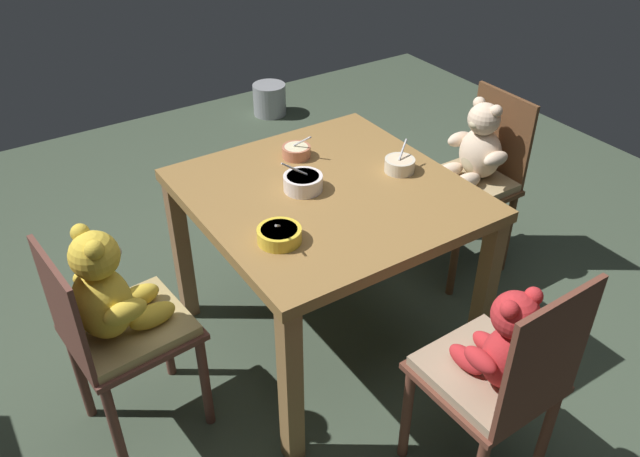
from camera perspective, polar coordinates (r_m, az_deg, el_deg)
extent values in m
cube|color=#3D4A39|center=(2.90, 0.55, -9.53)|extent=(5.20, 5.20, 0.04)
cube|color=olive|center=(2.44, 0.64, 3.02)|extent=(0.98, 1.00, 0.04)
cube|color=olive|center=(2.20, -2.61, -13.99)|extent=(0.06, 0.06, 0.70)
cube|color=olive|center=(2.63, 14.38, -5.59)|extent=(0.06, 0.06, 0.70)
cube|color=#87603F|center=(2.83, -12.15, -1.97)|extent=(0.06, 0.06, 0.70)
cube|color=olive|center=(3.17, 2.75, 3.23)|extent=(0.06, 0.06, 0.70)
cube|color=brown|center=(2.34, -16.32, -8.79)|extent=(0.43, 0.41, 0.02)
cube|color=brown|center=(2.17, -21.79, -6.78)|extent=(0.05, 0.34, 0.39)
cylinder|color=brown|center=(2.43, -10.14, -13.19)|extent=(0.04, 0.04, 0.43)
cylinder|color=brown|center=(2.64, -13.57, -9.03)|extent=(0.04, 0.04, 0.43)
cylinder|color=brown|center=(2.36, -17.65, -16.62)|extent=(0.04, 0.04, 0.43)
cylinder|color=brown|center=(2.57, -20.47, -11.99)|extent=(0.04, 0.04, 0.43)
cube|color=tan|center=(2.32, -16.44, -8.28)|extent=(0.40, 0.38, 0.04)
ellipsoid|color=gold|center=(2.21, -18.69, -6.23)|extent=(0.21, 0.24, 0.25)
ellipsoid|color=#C5B896|center=(2.23, -17.21, -5.89)|extent=(0.08, 0.13, 0.15)
sphere|color=gold|center=(2.10, -19.37, -2.28)|extent=(0.16, 0.16, 0.16)
ellipsoid|color=#C5B896|center=(2.12, -17.90, -1.98)|extent=(0.06, 0.07, 0.05)
sphere|color=gold|center=(2.02, -19.36, -1.79)|extent=(0.06, 0.06, 0.06)
sphere|color=gold|center=(2.11, -20.47, -0.38)|extent=(0.06, 0.06, 0.06)
ellipsoid|color=gold|center=(2.10, -16.87, -7.09)|extent=(0.15, 0.08, 0.07)
ellipsoid|color=gold|center=(2.29, -19.39, -3.72)|extent=(0.15, 0.08, 0.07)
ellipsoid|color=gold|center=(2.25, -14.61, -7.47)|extent=(0.17, 0.09, 0.08)
ellipsoid|color=gold|center=(2.34, -15.91, -5.86)|extent=(0.17, 0.09, 0.08)
cube|color=brown|center=(3.08, 12.66, 3.50)|extent=(0.40, 0.38, 0.02)
cube|color=brown|center=(3.11, 15.75, 7.91)|extent=(0.02, 0.35, 0.42)
cylinder|color=brown|center=(3.20, 8.01, 0.42)|extent=(0.04, 0.04, 0.43)
cylinder|color=brown|center=(3.02, 11.83, -2.43)|extent=(0.04, 0.04, 0.43)
cylinder|color=brown|center=(3.40, 12.44, 2.17)|extent=(0.04, 0.04, 0.43)
cylinder|color=brown|center=(3.23, 16.26, -0.39)|extent=(0.04, 0.04, 0.43)
cube|color=tan|center=(3.07, 12.73, 3.96)|extent=(0.37, 0.35, 0.04)
ellipsoid|color=beige|center=(3.05, 14.01, 6.49)|extent=(0.18, 0.21, 0.24)
ellipsoid|color=#C7B68F|center=(3.02, 13.21, 6.04)|extent=(0.06, 0.11, 0.14)
sphere|color=beige|center=(2.97, 14.33, 9.38)|extent=(0.15, 0.15, 0.15)
ellipsoid|color=#C7B68F|center=(2.94, 13.58, 8.99)|extent=(0.05, 0.06, 0.04)
sphere|color=beige|center=(2.99, 13.93, 10.74)|extent=(0.06, 0.06, 0.06)
sphere|color=beige|center=(2.92, 15.33, 10.00)|extent=(0.06, 0.06, 0.06)
ellipsoid|color=beige|center=(3.09, 12.24, 7.75)|extent=(0.13, 0.07, 0.07)
ellipsoid|color=beige|center=(2.95, 15.30, 5.95)|extent=(0.13, 0.07, 0.07)
ellipsoid|color=beige|center=(3.04, 11.41, 5.02)|extent=(0.15, 0.07, 0.07)
ellipsoid|color=beige|center=(2.98, 12.86, 4.10)|extent=(0.15, 0.07, 0.07)
cube|color=brown|center=(2.16, 14.39, -12.64)|extent=(0.39, 0.40, 0.02)
cube|color=brown|center=(1.93, 19.43, -10.93)|extent=(0.35, 0.03, 0.45)
cylinder|color=brown|center=(2.49, 13.43, -12.37)|extent=(0.04, 0.04, 0.43)
cylinder|color=brown|center=(2.32, 7.69, -15.93)|extent=(0.04, 0.04, 0.43)
cylinder|color=brown|center=(2.37, 19.34, -16.83)|extent=(0.04, 0.04, 0.43)
cube|color=tan|center=(2.14, 14.50, -12.12)|extent=(0.36, 0.37, 0.04)
ellipsoid|color=#B7272B|center=(2.03, 16.40, -10.82)|extent=(0.19, 0.16, 0.21)
ellipsoid|color=beige|center=(2.06, 15.31, -10.26)|extent=(0.10, 0.06, 0.13)
sphere|color=#B7272B|center=(1.93, 16.94, -7.34)|extent=(0.14, 0.14, 0.14)
ellipsoid|color=beige|center=(1.96, 15.79, -6.80)|extent=(0.06, 0.05, 0.04)
sphere|color=#B7272B|center=(1.92, 18.40, -5.70)|extent=(0.05, 0.05, 0.05)
sphere|color=#B7272B|center=(1.86, 16.44, -6.90)|extent=(0.05, 0.05, 0.05)
ellipsoid|color=#B7272B|center=(2.09, 17.93, -8.71)|extent=(0.06, 0.12, 0.06)
ellipsoid|color=#B7272B|center=(1.96, 14.01, -11.24)|extent=(0.06, 0.12, 0.06)
ellipsoid|color=#B7272B|center=(2.16, 14.80, -9.99)|extent=(0.07, 0.14, 0.06)
ellipsoid|color=#B7272B|center=(2.10, 12.91, -11.17)|extent=(0.07, 0.14, 0.06)
cylinder|color=silver|center=(2.41, -1.51, 4.09)|extent=(0.15, 0.15, 0.06)
cylinder|color=silver|center=(2.43, -1.50, 3.58)|extent=(0.08, 0.08, 0.01)
cylinder|color=beige|center=(2.40, -1.52, 4.60)|extent=(0.12, 0.12, 0.01)
cylinder|color=#BCBCC1|center=(2.37, -2.29, 5.28)|extent=(0.10, 0.03, 0.07)
ellipsoid|color=#BCBCC1|center=(2.41, -1.27, 4.57)|extent=(0.04, 0.03, 0.01)
cylinder|color=beige|center=(2.56, 7.06, 5.60)|extent=(0.12, 0.12, 0.05)
cylinder|color=beige|center=(2.57, 7.03, 5.18)|extent=(0.07, 0.07, 0.01)
cylinder|color=beige|center=(2.55, 7.10, 6.05)|extent=(0.10, 0.10, 0.01)
cylinder|color=#BCBCC1|center=(2.55, 7.34, 6.95)|extent=(0.07, 0.05, 0.06)
ellipsoid|color=#BCBCC1|center=(2.54, 7.03, 5.88)|extent=(0.04, 0.04, 0.01)
cylinder|color=#BA6E51|center=(2.64, -2.11, 6.82)|extent=(0.12, 0.12, 0.05)
cylinder|color=#BA6E51|center=(2.65, -2.10, 6.47)|extent=(0.06, 0.06, 0.01)
cylinder|color=beige|center=(2.64, -2.12, 7.19)|extent=(0.10, 0.10, 0.01)
cylinder|color=#BCBCC1|center=(2.61, -1.60, 7.72)|extent=(0.05, 0.07, 0.06)
ellipsoid|color=#BCBCC1|center=(2.64, -2.29, 7.17)|extent=(0.04, 0.04, 0.01)
cylinder|color=yellow|center=(2.14, -3.62, -0.58)|extent=(0.15, 0.15, 0.05)
cylinder|color=yellow|center=(2.15, -3.60, -0.99)|extent=(0.08, 0.08, 0.01)
cylinder|color=beige|center=(2.13, -3.64, -0.14)|extent=(0.12, 0.12, 0.01)
cylinder|color=#BCBCC1|center=(2.08, -3.76, 0.24)|extent=(0.07, 0.09, 0.08)
ellipsoid|color=#BCBCC1|center=(2.14, -3.61, -0.03)|extent=(0.04, 0.04, 0.01)
cylinder|color=#93969B|center=(4.79, -4.49, 11.34)|extent=(0.24, 0.24, 0.22)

